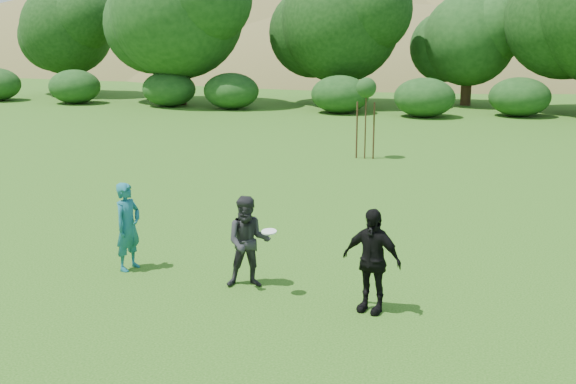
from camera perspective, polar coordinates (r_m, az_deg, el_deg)
name	(u,v)px	position (r m, az deg, el deg)	size (l,w,h in m)	color
ground	(245,286)	(13.42, -3.39, -7.46)	(120.00, 120.00, 0.00)	#19470C
player_teal	(128,226)	(14.38, -12.53, -2.67)	(0.63, 0.42, 1.74)	#185F6E
player_grey	(248,242)	(13.16, -3.15, -3.96)	(0.83, 0.65, 1.70)	#262629
player_black	(372,260)	(12.10, 6.62, -5.39)	(1.05, 0.44, 1.79)	black
frisbee	(269,232)	(12.61, -1.51, -3.15)	(0.27, 0.27, 0.06)	white
sapling	(366,90)	(25.41, 6.21, 8.02)	(0.70, 0.70, 2.85)	#3D2718
hillside	(437,174)	(82.17, 11.67, 1.38)	(150.00, 72.00, 52.00)	olive
tree_row	(473,18)	(40.56, 14.44, 13.15)	(53.92, 10.38, 9.62)	#3A2616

